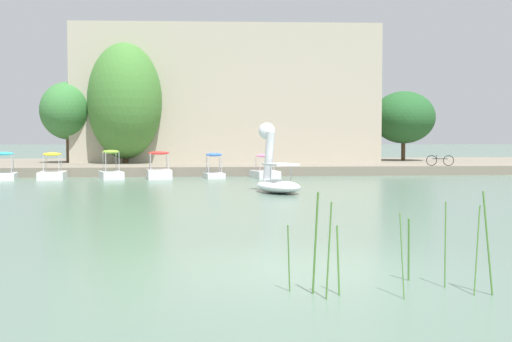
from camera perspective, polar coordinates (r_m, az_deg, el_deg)
The scene contains 16 objects.
ground_plane at distance 10.07m, azimuth 4.73°, elevation -9.29°, with size 633.98×633.98×0.00m, color #567060.
shore_bank_far at distance 44.99m, azimuth -3.26°, elevation 0.52°, with size 115.75×18.39×0.56m, color slate.
swan_boat at distance 24.86m, azimuth 1.84°, elevation -0.31°, with size 2.27×3.06×2.86m.
pedal_boat_pink at distance 34.70m, azimuth 0.82°, elevation -0.01°, with size 1.63×2.32×1.36m.
pedal_boat_blue at distance 34.47m, azimuth -3.93°, elevation 0.06°, with size 1.24×1.88×1.42m.
pedal_boat_red at distance 34.36m, azimuth -9.03°, elevation 0.01°, with size 1.57×2.44×1.52m.
pedal_boat_lime at distance 34.65m, azimuth -13.36°, elevation 0.05°, with size 1.67×2.38×1.60m.
pedal_boat_yellow at distance 35.13m, azimuth -18.44°, elevation -0.07°, with size 1.56×2.51×1.47m.
pedal_boat_cyan at distance 35.60m, azimuth -22.39°, elevation -0.03°, with size 1.51×2.18×1.51m.
tree_sapling_by_fence at distance 44.84m, azimuth -17.08°, elevation 5.37°, with size 4.61×5.26×5.63m.
tree_broadleaf_right at distance 48.56m, azimuth 13.59°, elevation 4.87°, with size 6.82×6.90×5.33m.
tree_willow_overhanging at distance 42.95m, azimuth -12.13°, elevation 6.39°, with size 6.37×7.25×8.19m.
bicycle_parked at distance 39.28m, azimuth 16.77°, elevation 0.95°, with size 1.60×0.50×0.66m.
parked_van at distance 47.89m, azimuth 6.87°, elevation 2.12°, with size 4.56×2.55×1.75m.
apartment_block at distance 47.20m, azimuth -2.71°, elevation 6.85°, with size 21.60×9.51×9.68m, color #B2A893.
reed_clump_foreground at distance 8.76m, azimuth 12.06°, elevation -7.12°, with size 2.80×1.06×1.43m.
Camera 1 is at (-1.75, -9.68, 2.12)m, focal length 42.93 mm.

